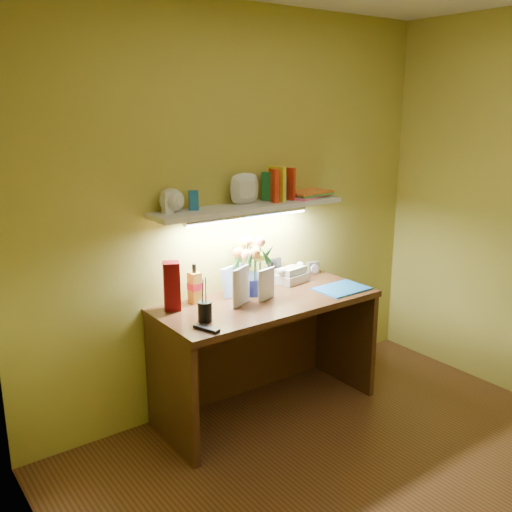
{
  "coord_description": "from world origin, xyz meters",
  "views": [
    {
      "loc": [
        -2.01,
        -1.44,
        1.91
      ],
      "look_at": [
        0.02,
        1.35,
        0.99
      ],
      "focal_mm": 40.0,
      "sensor_mm": 36.0,
      "label": 1
    }
  ],
  "objects": [
    {
      "name": "tv_remote",
      "position": [
        -0.56,
        1.0,
        0.76
      ],
      "size": [
        0.09,
        0.16,
        0.02
      ],
      "primitive_type": "cube",
      "rotation": [
        0.0,
        0.0,
        0.33
      ],
      "color": "black",
      "rests_on": "desk"
    },
    {
      "name": "wall_shelf",
      "position": [
        0.01,
        1.38,
        1.34
      ],
      "size": [
        1.32,
        0.35,
        0.25
      ],
      "color": "silver",
      "rests_on": "ground"
    },
    {
      "name": "desk_book_b",
      "position": [
        -0.07,
        1.19,
        0.85
      ],
      "size": [
        0.14,
        0.04,
        0.2
      ],
      "primitive_type": "imported",
      "rotation": [
        0.0,
        0.0,
        0.2
      ],
      "color": "silver",
      "rests_on": "desk"
    },
    {
      "name": "telephone",
      "position": [
        0.34,
        1.39,
        0.81
      ],
      "size": [
        0.23,
        0.19,
        0.12
      ],
      "primitive_type": null,
      "rotation": [
        0.0,
        0.0,
        0.18
      ],
      "color": "beige",
      "rests_on": "desk"
    },
    {
      "name": "art_card",
      "position": [
        -0.12,
        1.4,
        0.84
      ],
      "size": [
        0.19,
        0.1,
        0.19
      ],
      "primitive_type": null,
      "rotation": [
        0.0,
        0.0,
        0.35
      ],
      "color": "silver",
      "rests_on": "desk"
    },
    {
      "name": "blue_folder",
      "position": [
        0.51,
        1.07,
        0.75
      ],
      "size": [
        0.33,
        0.25,
        0.01
      ],
      "primitive_type": "cube",
      "rotation": [
        0.0,
        0.0,
        0.02
      ],
      "color": "#1D6AB3",
      "rests_on": "desk"
    },
    {
      "name": "flower_bouquet",
      "position": [
        0.0,
        1.37,
        0.94
      ],
      "size": [
        0.28,
        0.28,
        0.38
      ],
      "primitive_type": null,
      "rotation": [
        0.0,
        0.0,
        0.2
      ],
      "color": "#0C123C",
      "rests_on": "desk"
    },
    {
      "name": "ground",
      "position": [
        0.0,
        0.0,
        0.0
      ],
      "size": [
        3.0,
        3.0,
        0.0
      ],
      "primitive_type": "plane",
      "color": "#4D2517",
      "rests_on": "ground"
    },
    {
      "name": "desk",
      "position": [
        0.0,
        1.2,
        0.38
      ],
      "size": [
        1.4,
        0.6,
        0.75
      ],
      "primitive_type": "cube",
      "color": "#3E2610",
      "rests_on": "ground"
    },
    {
      "name": "pen_cup",
      "position": [
        -0.5,
        1.11,
        0.85
      ],
      "size": [
        0.1,
        0.1,
        0.19
      ],
      "primitive_type": "cylinder",
      "rotation": [
        0.0,
        0.0,
        -0.3
      ],
      "color": "black",
      "rests_on": "desk"
    },
    {
      "name": "whisky_bottle",
      "position": [
        -0.39,
        1.41,
        0.87
      ],
      "size": [
        0.07,
        0.07,
        0.24
      ],
      "primitive_type": null,
      "rotation": [
        0.0,
        0.0,
        0.06
      ],
      "color": "#AE7A1D",
      "rests_on": "desk"
    },
    {
      "name": "desk_book_a",
      "position": [
        -0.27,
        1.18,
        0.87
      ],
      "size": [
        0.17,
        0.09,
        0.24
      ],
      "primitive_type": "imported",
      "rotation": [
        0.0,
        0.0,
        0.39
      ],
      "color": "beige",
      "rests_on": "desk"
    },
    {
      "name": "desk_clock",
      "position": [
        0.59,
        1.45,
        0.79
      ],
      "size": [
        0.09,
        0.05,
        0.09
      ],
      "primitive_type": "cube",
      "rotation": [
        0.0,
        0.0,
        -0.08
      ],
      "color": "silver",
      "rests_on": "desk"
    },
    {
      "name": "whisky_box",
      "position": [
        -0.55,
        1.38,
        0.89
      ],
      "size": [
        0.12,
        0.12,
        0.29
      ],
      "primitive_type": "cube",
      "rotation": [
        0.0,
        0.0,
        -0.4
      ],
      "color": "#570607",
      "rests_on": "desk"
    }
  ]
}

